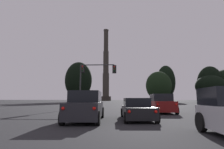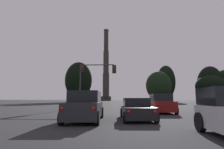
{
  "view_description": "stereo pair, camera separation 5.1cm",
  "coord_description": "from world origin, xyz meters",
  "px_view_note": "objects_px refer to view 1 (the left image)",
  "views": [
    {
      "loc": [
        -0.94,
        -0.36,
        1.36
      ],
      "look_at": [
        -3.34,
        48.01,
        8.18
      ],
      "focal_mm": 28.0,
      "sensor_mm": 36.0,
      "label": 1
    },
    {
      "loc": [
        -0.89,
        -0.36,
        1.36
      ],
      "look_at": [
        -3.34,
        48.01,
        8.18
      ],
      "focal_mm": 28.0,
      "sensor_mm": 36.0,
      "label": 2
    }
  ],
  "objects_px": {
    "suv_left_lane_second": "(86,106)",
    "smokestack": "(106,72)",
    "suv_right_lane_front": "(161,104)",
    "traffic_light_overhead_left": "(92,74)",
    "sedan_center_lane_second": "(137,109)"
  },
  "relations": [
    {
      "from": "suv_right_lane_front",
      "to": "suv_left_lane_second",
      "type": "bearing_deg",
      "value": -131.8
    },
    {
      "from": "suv_right_lane_front",
      "to": "traffic_light_overhead_left",
      "type": "height_order",
      "value": "traffic_light_overhead_left"
    },
    {
      "from": "suv_left_lane_second",
      "to": "sedan_center_lane_second",
      "type": "bearing_deg",
      "value": 12.25
    },
    {
      "from": "suv_right_lane_front",
      "to": "smokestack",
      "type": "height_order",
      "value": "smokestack"
    },
    {
      "from": "suv_left_lane_second",
      "to": "smokestack",
      "type": "height_order",
      "value": "smokestack"
    },
    {
      "from": "suv_left_lane_second",
      "to": "suv_right_lane_front",
      "type": "bearing_deg",
      "value": 44.11
    },
    {
      "from": "smokestack",
      "to": "sedan_center_lane_second",
      "type": "bearing_deg",
      "value": -84.15
    },
    {
      "from": "suv_right_lane_front",
      "to": "sedan_center_lane_second",
      "type": "bearing_deg",
      "value": -115.69
    },
    {
      "from": "suv_right_lane_front",
      "to": "sedan_center_lane_second",
      "type": "height_order",
      "value": "suv_right_lane_front"
    },
    {
      "from": "sedan_center_lane_second",
      "to": "smokestack",
      "type": "distance_m",
      "value": 124.68
    },
    {
      "from": "suv_left_lane_second",
      "to": "suv_right_lane_front",
      "type": "distance_m",
      "value": 9.12
    },
    {
      "from": "suv_right_lane_front",
      "to": "sedan_center_lane_second",
      "type": "relative_size",
      "value": 1.04
    },
    {
      "from": "suv_left_lane_second",
      "to": "sedan_center_lane_second",
      "type": "distance_m",
      "value": 3.41
    },
    {
      "from": "sedan_center_lane_second",
      "to": "smokestack",
      "type": "relative_size",
      "value": 0.08
    },
    {
      "from": "suv_left_lane_second",
      "to": "traffic_light_overhead_left",
      "type": "relative_size",
      "value": 0.77
    }
  ]
}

